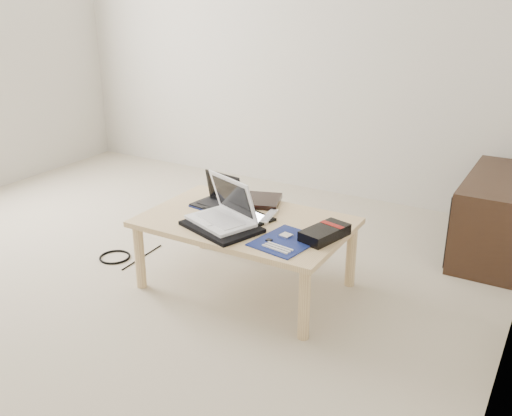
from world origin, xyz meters
The scene contains 14 objects.
ground centered at (0.00, 0.00, 0.00)m, with size 4.00×4.00×0.00m, color beige.
coffee_table centered at (0.65, 0.31, 0.35)m, with size 1.10×0.70×0.40m.
media_cabinet centered at (1.77, 1.45, 0.25)m, with size 0.41×0.90×0.50m.
book centered at (0.57, 0.57, 0.41)m, with size 0.34×0.31×0.03m.
netbook centered at (0.41, 0.41, 0.44)m, with size 0.28×0.22×0.19m.
tablet centered at (0.64, 0.33, 0.41)m, with size 0.32×0.28×0.01m.
remote centered at (0.75, 0.39, 0.41)m, with size 0.08×0.21×0.02m.
neoprene_sleeve centered at (0.61, 0.15, 0.41)m, with size 0.38×0.28×0.02m, color black.
white_laptop centered at (0.59, 0.20, 0.47)m, with size 0.40×0.34×0.24m.
motherboard centered at (0.97, 0.17, 0.40)m, with size 0.30×0.36×0.01m.
gpu_box centered at (1.12, 0.30, 0.43)m, with size 0.19×0.29×0.06m.
cable_coil centered at (0.46, 0.35, 0.41)m, with size 0.09×0.09×0.01m, color black.
floor_cable_coil centered at (-0.23, 0.20, 0.01)m, with size 0.19×0.19×0.01m, color black.
floor_cable_trail centered at (-0.08, 0.29, 0.00)m, with size 0.01×0.01×0.39m, color black.
Camera 1 is at (2.12, -2.11, 1.57)m, focal length 40.00 mm.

